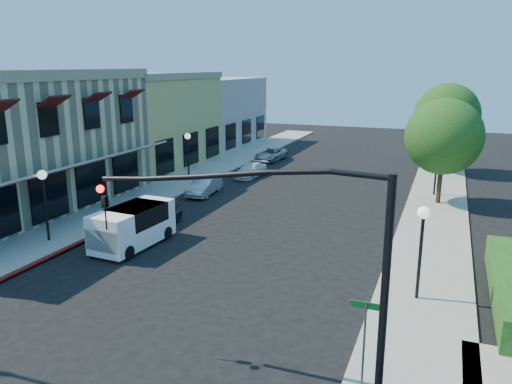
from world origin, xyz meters
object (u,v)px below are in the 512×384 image
(street_tree_b, at_px, (447,115))
(signal_mast_arm, at_px, (298,244))
(lamppost_right_near, at_px, (422,229))
(street_name_sign, at_px, (365,330))
(parked_car_c, at_px, (251,170))
(parked_car_a, at_px, (159,216))
(street_tree_a, at_px, (444,137))
(lamppost_left_near, at_px, (43,188))
(parked_car_b, at_px, (204,186))
(white_van, at_px, (132,224))
(lamppost_left_far, at_px, (188,145))
(parked_car_d, at_px, (271,154))
(lamppost_right_far, at_px, (437,155))

(street_tree_b, bearing_deg, signal_mast_arm, -95.51)
(street_tree_b, distance_m, lamppost_right_near, 24.07)
(street_name_sign, height_order, parked_car_c, street_name_sign)
(street_name_sign, xyz_separation_m, parked_car_a, (-12.30, 9.80, -1.10))
(street_tree_a, bearing_deg, signal_mast_arm, -98.17)
(lamppost_left_near, xyz_separation_m, parked_car_b, (2.81, 11.00, -2.13))
(signal_mast_arm, xyz_separation_m, parked_car_a, (-10.66, 10.50, -3.49))
(white_van, xyz_separation_m, parked_car_a, (-0.42, 2.98, -0.51))
(lamppost_left_far, relative_size, parked_car_c, 0.99)
(signal_mast_arm, distance_m, parked_car_b, 21.26)
(street_tree_a, xyz_separation_m, parked_car_d, (-14.46, 10.00, -3.63))
(white_van, height_order, parked_car_a, white_van)
(lamppost_right_near, height_order, parked_car_d, lamppost_right_near)
(street_tree_a, bearing_deg, lamppost_right_far, 98.53)
(street_name_sign, distance_m, lamppost_left_near, 17.05)
(lamppost_left_near, xyz_separation_m, parked_car_d, (2.84, 24.00, -2.17))
(street_tree_a, height_order, lamppost_left_near, street_tree_a)
(street_name_sign, height_order, parked_car_a, street_name_sign)
(street_tree_b, distance_m, lamppost_left_near, 29.64)
(street_name_sign, height_order, white_van, street_name_sign)
(lamppost_right_near, distance_m, parked_car_c, 21.69)
(lamppost_left_far, height_order, lamppost_right_far, same)
(lamppost_left_near, height_order, parked_car_a, lamppost_left_near)
(lamppost_left_near, relative_size, lamppost_left_far, 1.00)
(parked_car_b, bearing_deg, parked_car_c, 76.69)
(lamppost_right_near, xyz_separation_m, white_van, (-12.88, 1.02, -1.63))
(parked_car_d, bearing_deg, white_van, -82.40)
(street_tree_a, relative_size, lamppost_right_far, 1.82)
(signal_mast_arm, xyz_separation_m, street_name_sign, (1.64, 0.70, -2.39))
(parked_car_a, distance_m, parked_car_b, 7.06)
(parked_car_b, bearing_deg, street_name_sign, -56.70)
(street_tree_b, height_order, parked_car_d, street_tree_b)
(lamppost_left_far, relative_size, parked_car_d, 0.88)
(signal_mast_arm, bearing_deg, parked_car_a, 135.41)
(lamppost_left_far, height_order, lamppost_right_near, same)
(parked_car_d, bearing_deg, street_tree_b, 4.42)
(street_name_sign, xyz_separation_m, lamppost_left_near, (-16.00, 5.80, 1.04))
(street_tree_a, relative_size, lamppost_left_far, 1.82)
(white_van, relative_size, parked_car_c, 1.22)
(signal_mast_arm, relative_size, white_van, 1.81)
(parked_car_a, xyz_separation_m, parked_car_b, (-0.89, 7.00, 0.00))
(street_tree_b, bearing_deg, lamppost_right_far, -92.15)
(lamppost_left_near, height_order, parked_car_b, lamppost_left_near)
(lamppost_right_far, bearing_deg, lamppost_left_far, -173.29)
(signal_mast_arm, height_order, lamppost_right_near, signal_mast_arm)
(street_tree_a, bearing_deg, lamppost_left_near, -141.02)
(parked_car_c, bearing_deg, signal_mast_arm, -60.02)
(street_tree_b, height_order, parked_car_c, street_tree_b)
(lamppost_left_far, relative_size, parked_car_a, 1.02)
(street_name_sign, distance_m, lamppost_right_near, 5.98)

